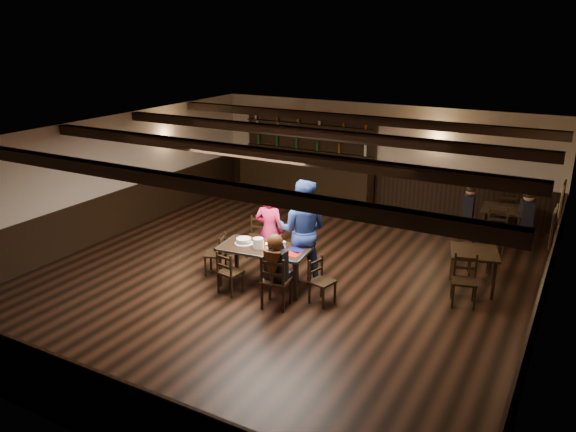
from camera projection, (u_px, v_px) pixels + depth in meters
The scene contains 25 objects.
ground at pixel (284, 276), 10.74m from camera, with size 10.00×10.00×0.00m, color black.
room_shell at pixel (285, 188), 10.20m from camera, with size 9.02×10.02×2.71m.
dining_table at pixel (264, 251), 10.14m from camera, with size 1.70×0.99×0.75m.
chair_near_left at pixel (228, 270), 9.87m from camera, with size 0.43×0.41×0.81m.
chair_near_right at pixel (274, 278), 9.34m from camera, with size 0.51×0.49×0.96m.
chair_end_left at pixel (219, 251), 10.70m from camera, with size 0.46×0.47×0.81m.
chair_end_right at pixel (319, 277), 9.60m from camera, with size 0.44×0.45×0.80m.
chair_far_pushed at pixel (258, 233), 11.59m from camera, with size 0.45×0.44×0.83m.
woman_pink at pixel (269, 231), 10.84m from camera, with size 0.57×0.38×1.57m, color #EF1E6C.
man_blue at pixel (303, 230), 10.34m from camera, with size 0.94×0.73×1.94m, color navy.
seated_person at pixel (275, 260), 9.30m from camera, with size 0.36×0.54×0.89m.
cake at pixel (244, 241), 10.28m from camera, with size 0.34×0.34×0.11m.
plate_stack_a at pixel (258, 243), 10.08m from camera, with size 0.19×0.19×0.18m, color white.
plate_stack_b at pixel (274, 242), 10.09m from camera, with size 0.18×0.18×0.21m, color white.
tea_light at pixel (266, 244), 10.19m from camera, with size 0.05×0.05×0.06m.
salt_shaker at pixel (281, 250), 9.89m from camera, with size 0.03×0.03×0.08m, color silver.
pepper_shaker at pixel (285, 250), 9.87m from camera, with size 0.04×0.04×0.10m, color #A5A8AD.
drink_glass at pixel (284, 244), 10.10m from camera, with size 0.07×0.07×0.12m, color silver.
menu_red at pixel (291, 254), 9.83m from camera, with size 0.33×0.23×0.00m, color maroon.
menu_blue at pixel (296, 250), 10.00m from camera, with size 0.29×0.21×0.00m, color #101252.
bar_counter at pixel (306, 173), 15.31m from camera, with size 4.03×0.70×2.20m.
back_table_a at pixel (474, 256), 9.99m from camera, with size 1.00×1.00×0.75m.
back_table_b at pixel (503, 212), 12.33m from camera, with size 0.93×0.93×0.75m.
bg_patron_left at pixel (469, 201), 12.48m from camera, with size 0.24×0.37×0.75m.
bg_patron_right at pixel (527, 209), 11.88m from camera, with size 0.34×0.44×0.81m.
Camera 1 is at (4.81, -8.53, 4.54)m, focal length 35.00 mm.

